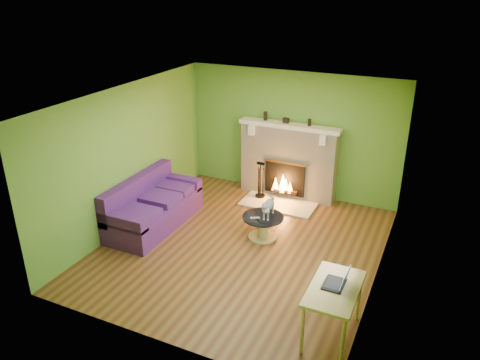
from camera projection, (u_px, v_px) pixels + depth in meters
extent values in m
plane|color=#522E17|center=(242.00, 247.00, 8.07)|extent=(5.00, 5.00, 0.00)
plane|color=white|center=(242.00, 98.00, 7.03)|extent=(5.00, 5.00, 0.00)
plane|color=#5F9430|center=(292.00, 134.00, 9.63)|extent=(5.00, 0.00, 5.00)
plane|color=#5F9430|center=(153.00, 254.00, 5.47)|extent=(5.00, 0.00, 5.00)
plane|color=#5F9430|center=(128.00, 157.00, 8.41)|extent=(0.00, 5.00, 5.00)
plane|color=#5F9430|center=(385.00, 204.00, 6.68)|extent=(0.00, 5.00, 5.00)
plane|color=silver|center=(375.00, 215.00, 5.84)|extent=(0.00, 1.20, 1.20)
plane|color=white|center=(374.00, 215.00, 5.84)|extent=(0.00, 1.06, 1.06)
cube|color=beige|center=(288.00, 162.00, 9.70)|extent=(2.00, 0.35, 1.50)
cube|color=black|center=(285.00, 179.00, 9.67)|extent=(0.85, 0.03, 0.68)
cube|color=gold|center=(285.00, 163.00, 9.52)|extent=(0.91, 0.02, 0.04)
cylinder|color=black|center=(284.00, 192.00, 9.75)|extent=(0.55, 0.07, 0.07)
cube|color=silver|center=(289.00, 126.00, 9.36)|extent=(2.10, 0.28, 0.08)
cube|color=silver|center=(251.00, 130.00, 9.55)|extent=(0.12, 0.10, 0.20)
cube|color=silver|center=(323.00, 140.00, 8.98)|extent=(0.12, 0.10, 0.20)
cube|color=beige|center=(278.00, 204.00, 9.56)|extent=(1.50, 0.75, 0.03)
cube|color=silver|center=(289.00, 126.00, 9.36)|extent=(2.10, 0.28, 0.08)
cube|color=#451B67|center=(154.00, 214.00, 8.69)|extent=(0.92, 2.03, 0.46)
cube|color=#451B67|center=(137.00, 191.00, 8.67)|extent=(0.21, 2.03, 0.57)
cube|color=#451B67|center=(122.00, 221.00, 7.82)|extent=(0.92, 0.21, 0.23)
cube|color=#451B67|center=(180.00, 182.00, 9.34)|extent=(0.92, 0.21, 0.23)
cube|color=#451B67|center=(137.00, 214.00, 8.08)|extent=(0.73, 0.54, 0.13)
cube|color=#451B67|center=(159.00, 198.00, 8.64)|extent=(0.73, 0.54, 0.13)
cube|color=#451B67|center=(175.00, 187.00, 9.12)|extent=(0.73, 0.54, 0.13)
cylinder|color=tan|center=(263.00, 236.00, 8.36)|extent=(0.51, 0.51, 0.03)
cylinder|color=tan|center=(263.00, 227.00, 8.29)|extent=(0.18, 0.18, 0.36)
cylinder|color=black|center=(263.00, 217.00, 8.21)|extent=(0.73, 0.73, 0.02)
cube|color=tan|center=(335.00, 289.00, 5.78)|extent=(0.59, 1.02, 0.04)
cylinder|color=tan|center=(302.00, 331.00, 5.64)|extent=(0.05, 0.05, 0.72)
cylinder|color=tan|center=(343.00, 343.00, 5.45)|extent=(0.05, 0.05, 0.72)
cylinder|color=tan|center=(323.00, 288.00, 6.41)|extent=(0.05, 0.05, 0.72)
cylinder|color=tan|center=(359.00, 298.00, 6.22)|extent=(0.05, 0.05, 0.72)
cube|color=#99999C|center=(255.00, 218.00, 8.14)|extent=(0.17, 0.12, 0.02)
cube|color=black|center=(260.00, 221.00, 8.04)|extent=(0.16, 0.12, 0.02)
cylinder|color=black|center=(265.00, 116.00, 9.54)|extent=(0.08, 0.08, 0.18)
cylinder|color=black|center=(309.00, 122.00, 9.19)|extent=(0.07, 0.07, 0.14)
cube|color=black|center=(286.00, 120.00, 9.38)|extent=(0.12, 0.08, 0.10)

